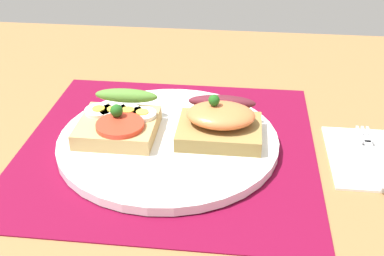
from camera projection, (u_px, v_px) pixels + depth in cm
name	position (u px, v px, depth cm)	size (l,w,h in cm)	color
ground_plane	(169.00, 157.00, 62.17)	(120.00, 90.00, 3.20)	olive
placemat	(168.00, 145.00, 61.28)	(36.65, 35.85, 0.30)	maroon
plate	(168.00, 141.00, 60.92)	(27.57, 27.57, 1.12)	white
sandwich_egg_tomato	(120.00, 120.00, 61.22)	(9.58, 10.77, 4.16)	tan
sandwich_salmon	(220.00, 121.00, 59.99)	(10.30, 9.43, 5.62)	olive
napkin	(377.00, 158.00, 58.61)	(11.48, 13.52, 0.60)	white
fork	(372.00, 153.00, 58.70)	(1.62, 13.55, 0.32)	#B7B7BC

